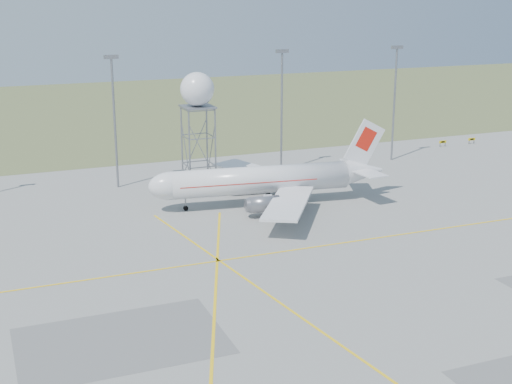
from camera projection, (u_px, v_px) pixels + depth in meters
name	position (u px, v px, depth m)	size (l,w,h in m)	color
ground	(410.00, 379.00, 56.63)	(400.00, 400.00, 0.00)	gray
grass_strip	(99.00, 111.00, 181.56)	(400.00, 120.00, 0.03)	#4E5E33
mast_b	(114.00, 111.00, 108.64)	(2.20, 0.50, 20.50)	gray
mast_c	(282.00, 101.00, 118.70)	(2.20, 0.50, 20.50)	gray
mast_d	(395.00, 94.00, 126.60)	(2.20, 0.50, 20.50)	gray
taxi_sign_near	(443.00, 142.00, 140.61)	(1.60, 0.17, 1.20)	black
taxi_sign_far	(472.00, 139.00, 143.13)	(1.60, 0.17, 1.20)	black
airliner_main	(264.00, 180.00, 101.74)	(34.89, 33.68, 11.88)	silver
radar_tower	(198.00, 126.00, 106.56)	(5.04, 5.04, 18.24)	gray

